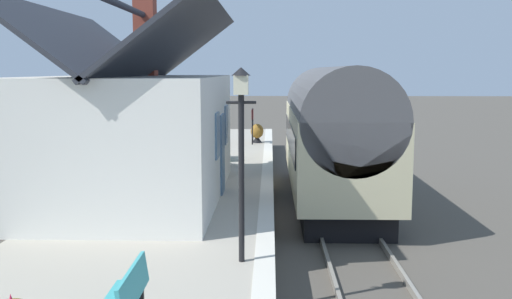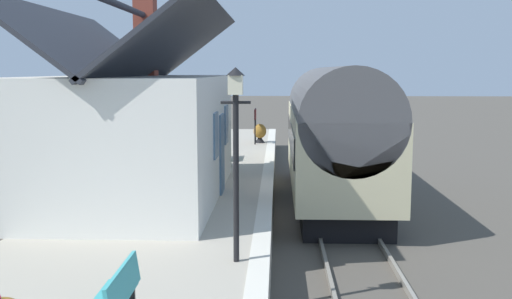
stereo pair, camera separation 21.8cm
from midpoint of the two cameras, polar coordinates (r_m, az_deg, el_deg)
ground_plane at (r=16.68m, az=5.52°, el=-6.85°), size 160.00×160.00×0.00m
platform at (r=16.75m, az=-6.90°, el=-5.13°), size 32.00×5.20×0.95m
platform_edge_coping at (r=16.44m, az=1.45°, el=-3.59°), size 32.00×0.36×0.02m
rail_near at (r=16.84m, az=11.08°, el=-6.57°), size 52.00×0.08×0.14m
rail_far at (r=16.68m, az=6.15°, el=-6.61°), size 52.00×0.08×0.14m
train at (r=18.45m, az=8.02°, el=1.53°), size 9.83×2.73×4.32m
station_building at (r=15.19m, az=-11.48°, el=1.71°), size 8.35×4.62×6.11m
bench_platform_end at (r=21.24m, az=-3.06°, el=0.27°), size 1.40×0.43×0.88m
planter_bench_left at (r=26.22m, az=0.62°, el=1.62°), size 0.58×0.58×0.85m
planter_bench_right at (r=19.70m, az=-2.98°, el=-0.91°), size 0.95×0.32×0.58m
planter_under_sign at (r=20.41m, az=-9.12°, el=-0.09°), size 0.55×0.55×0.91m
lamp_post_platform at (r=9.64m, az=-1.36°, el=2.34°), size 0.32×0.50×3.31m
station_sign_board at (r=25.80m, az=0.17°, el=3.20°), size 0.96×0.06×1.57m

